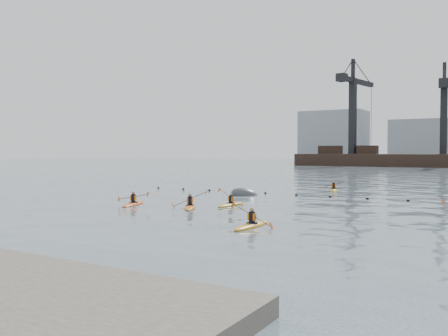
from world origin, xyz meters
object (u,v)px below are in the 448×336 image
at_px(kayaker_1, 252,225).
at_px(mooring_buoy, 245,195).
at_px(kayaker_2, 133,204).
at_px(kayaker_5, 334,190).
at_px(kayaker_3, 231,204).
at_px(kayaker_0, 190,206).

height_order(kayaker_1, mooring_buoy, kayaker_1).
xyz_separation_m(kayaker_2, kayaker_5, (8.16, 19.06, -0.00)).
height_order(kayaker_1, kayaker_5, kayaker_1).
bearing_deg(kayaker_3, kayaker_0, -117.75).
bearing_deg(mooring_buoy, kayaker_1, -60.40).
xyz_separation_m(kayaker_1, kayaker_5, (-3.36, 23.27, -0.00)).
bearing_deg(mooring_buoy, kayaker_0, -82.56).
xyz_separation_m(kayaker_0, kayaker_1, (7.13, -4.83, -0.00)).
height_order(kayaker_0, kayaker_2, kayaker_0).
height_order(kayaker_2, mooring_buoy, kayaker_2).
xyz_separation_m(kayaker_3, mooring_buoy, (-2.89, 7.36, -0.09)).
relative_size(kayaker_1, mooring_buoy, 1.39).
bearing_deg(kayaker_5, mooring_buoy, -141.36).
bearing_deg(kayaker_1, kayaker_3, 127.12).
bearing_deg(kayaker_2, kayaker_1, -38.28).
xyz_separation_m(kayaker_0, kayaker_2, (-4.39, -0.62, -0.00)).
bearing_deg(kayaker_0, kayaker_2, 157.59).
bearing_deg(mooring_buoy, kayaker_5, 58.89).
distance_m(kayaker_2, kayaker_5, 20.73).
distance_m(kayaker_1, kayaker_2, 12.26).
height_order(kayaker_2, kayaker_3, kayaker_3).
bearing_deg(kayaker_3, kayaker_1, -50.61).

